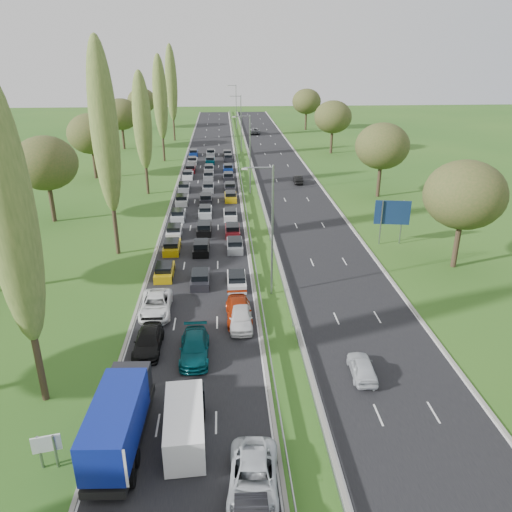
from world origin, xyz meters
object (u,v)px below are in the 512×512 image
object	(u,v)px
white_van_rear	(185,422)
info_sign	(47,447)
direction_sign	(392,215)
near_car_2	(156,305)
near_car_3	(148,341)
blue_lorry	(120,418)

from	to	relation	value
white_van_rear	info_sign	world-z (taller)	white_van_rear
white_van_rear	direction_sign	size ratio (longest dim) A/B	1.07
near_car_2	info_sign	world-z (taller)	info_sign
near_car_3	direction_sign	bearing A→B (deg)	40.27
blue_lorry	white_van_rear	size ratio (longest dim) A/B	1.54
info_sign	direction_sign	size ratio (longest dim) A/B	0.40
near_car_2	blue_lorry	size ratio (longest dim) A/B	0.65
blue_lorry	white_van_rear	bearing A→B (deg)	7.59
near_car_3	info_sign	size ratio (longest dim) A/B	2.32
near_car_3	info_sign	world-z (taller)	info_sign
near_car_3	info_sign	bearing A→B (deg)	-107.84
white_van_rear	direction_sign	bearing A→B (deg)	50.88
near_car_2	direction_sign	xyz separation A→B (m)	(25.09, 14.93, 2.77)
white_van_rear	direction_sign	xyz separation A→B (m)	(21.64, 30.08, 2.43)
white_van_rear	info_sign	xyz separation A→B (m)	(-7.16, -1.68, 0.23)
white_van_rear	info_sign	bearing A→B (deg)	-170.16
near_car_2	direction_sign	bearing A→B (deg)	28.85
near_car_2	blue_lorry	distance (m)	15.49
blue_lorry	info_sign	size ratio (longest dim) A/B	4.09
near_car_3	blue_lorry	bearing A→B (deg)	-90.24
near_car_2	info_sign	size ratio (longest dim) A/B	2.66
info_sign	direction_sign	xyz separation A→B (m)	(28.80, 31.76, 2.20)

